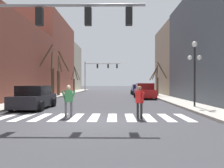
{
  "coord_description": "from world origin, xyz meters",
  "views": [
    {
      "loc": [
        1.06,
        -9.74,
        1.72
      ],
      "look_at": [
        0.49,
        27.11,
        1.57
      ],
      "focal_mm": 35.0,
      "sensor_mm": 36.0,
      "label": 1
    }
  ],
  "objects_px": {
    "traffic_signal_near": "(45,28)",
    "traffic_signal_far": "(98,69)",
    "street_lamp_right_corner": "(195,61)",
    "street_tree_left_near": "(158,80)",
    "pedestrian_on_left_sidewalk": "(69,98)",
    "street_tree_left_far": "(59,76)",
    "car_parked_left_near": "(145,91)",
    "street_tree_right_far": "(52,74)",
    "street_tree_right_mid": "(75,81)",
    "car_parked_left_mid": "(138,90)",
    "pedestrian_crossing_street": "(140,99)",
    "car_at_intersection": "(34,98)"
  },
  "relations": [
    {
      "from": "traffic_signal_far",
      "to": "street_tree_left_near",
      "type": "relative_size",
      "value": 1.75
    },
    {
      "from": "traffic_signal_near",
      "to": "street_tree_left_far",
      "type": "distance_m",
      "value": 18.84
    },
    {
      "from": "street_tree_right_far",
      "to": "car_at_intersection",
      "type": "bearing_deg",
      "value": -79.21
    },
    {
      "from": "traffic_signal_far",
      "to": "car_parked_left_near",
      "type": "xyz_separation_m",
      "value": [
        6.82,
        -21.24,
        -3.85
      ]
    },
    {
      "from": "pedestrian_crossing_street",
      "to": "street_tree_left_near",
      "type": "xyz_separation_m",
      "value": [
        4.27,
        17.47,
        1.2
      ]
    },
    {
      "from": "traffic_signal_near",
      "to": "pedestrian_crossing_street",
      "type": "relative_size",
      "value": 4.98
    },
    {
      "from": "car_parked_left_near",
      "to": "street_tree_right_mid",
      "type": "height_order",
      "value": "street_tree_right_mid"
    },
    {
      "from": "pedestrian_crossing_street",
      "to": "car_parked_left_mid",
      "type": "bearing_deg",
      "value": -40.45
    },
    {
      "from": "street_tree_right_far",
      "to": "car_parked_left_mid",
      "type": "bearing_deg",
      "value": 31.29
    },
    {
      "from": "traffic_signal_near",
      "to": "pedestrian_on_left_sidewalk",
      "type": "distance_m",
      "value": 3.6
    },
    {
      "from": "traffic_signal_far",
      "to": "street_tree_right_mid",
      "type": "distance_m",
      "value": 7.85
    },
    {
      "from": "street_lamp_right_corner",
      "to": "street_tree_left_far",
      "type": "xyz_separation_m",
      "value": [
        -12.74,
        13.95,
        -0.54
      ]
    },
    {
      "from": "car_parked_left_mid",
      "to": "car_parked_left_near",
      "type": "xyz_separation_m",
      "value": [
        -0.1,
        -8.17,
        0.07
      ]
    },
    {
      "from": "car_at_intersection",
      "to": "pedestrian_crossing_street",
      "type": "distance_m",
      "value": 7.68
    },
    {
      "from": "car_parked_left_mid",
      "to": "car_at_intersection",
      "type": "height_order",
      "value": "car_at_intersection"
    },
    {
      "from": "car_parked_left_near",
      "to": "car_at_intersection",
      "type": "bearing_deg",
      "value": 138.3
    },
    {
      "from": "pedestrian_crossing_street",
      "to": "street_tree_right_far",
      "type": "xyz_separation_m",
      "value": [
        -8.76,
        15.19,
        1.91
      ]
    },
    {
      "from": "car_parked_left_mid",
      "to": "street_tree_left_far",
      "type": "relative_size",
      "value": 0.74
    },
    {
      "from": "traffic_signal_far",
      "to": "street_tree_right_far",
      "type": "relative_size",
      "value": 1.21
    },
    {
      "from": "pedestrian_on_left_sidewalk",
      "to": "pedestrian_crossing_street",
      "type": "xyz_separation_m",
      "value": [
        3.53,
        -0.35,
        -0.02
      ]
    },
    {
      "from": "car_parked_left_near",
      "to": "pedestrian_crossing_street",
      "type": "relative_size",
      "value": 2.6
    },
    {
      "from": "traffic_signal_near",
      "to": "traffic_signal_far",
      "type": "distance_m",
      "value": 35.13
    },
    {
      "from": "car_parked_left_near",
      "to": "street_tree_right_far",
      "type": "xyz_separation_m",
      "value": [
        -10.85,
        1.51,
        2.05
      ]
    },
    {
      "from": "pedestrian_crossing_street",
      "to": "street_tree_right_far",
      "type": "height_order",
      "value": "street_tree_right_far"
    },
    {
      "from": "street_tree_right_mid",
      "to": "street_lamp_right_corner",
      "type": "bearing_deg",
      "value": -62.52
    },
    {
      "from": "pedestrian_crossing_street",
      "to": "street_tree_right_mid",
      "type": "relative_size",
      "value": 0.34
    },
    {
      "from": "street_tree_left_near",
      "to": "traffic_signal_near",
      "type": "bearing_deg",
      "value": -116.43
    },
    {
      "from": "street_tree_right_mid",
      "to": "street_tree_left_far",
      "type": "bearing_deg",
      "value": -90.28
    },
    {
      "from": "pedestrian_crossing_street",
      "to": "street_tree_right_mid",
      "type": "height_order",
      "value": "street_tree_right_mid"
    },
    {
      "from": "car_parked_left_near",
      "to": "street_tree_right_mid",
      "type": "relative_size",
      "value": 0.88
    },
    {
      "from": "traffic_signal_far",
      "to": "pedestrian_crossing_street",
      "type": "height_order",
      "value": "traffic_signal_far"
    },
    {
      "from": "traffic_signal_near",
      "to": "car_parked_left_near",
      "type": "height_order",
      "value": "traffic_signal_near"
    },
    {
      "from": "pedestrian_on_left_sidewalk",
      "to": "street_tree_left_near",
      "type": "xyz_separation_m",
      "value": [
        7.8,
        17.12,
        1.18
      ]
    },
    {
      "from": "pedestrian_on_left_sidewalk",
      "to": "street_tree_left_far",
      "type": "distance_m",
      "value": 18.54
    },
    {
      "from": "car_parked_left_near",
      "to": "street_tree_right_mid",
      "type": "xyz_separation_m",
      "value": [
        -10.62,
        14.87,
        1.27
      ]
    },
    {
      "from": "traffic_signal_far",
      "to": "car_at_intersection",
      "type": "distance_m",
      "value": 31.31
    },
    {
      "from": "traffic_signal_near",
      "to": "car_parked_left_mid",
      "type": "height_order",
      "value": "traffic_signal_near"
    },
    {
      "from": "street_tree_left_near",
      "to": "street_tree_right_far",
      "type": "distance_m",
      "value": 13.25
    },
    {
      "from": "traffic_signal_far",
      "to": "car_at_intersection",
      "type": "height_order",
      "value": "traffic_signal_far"
    },
    {
      "from": "traffic_signal_near",
      "to": "street_tree_right_far",
      "type": "height_order",
      "value": "street_tree_right_far"
    },
    {
      "from": "street_lamp_right_corner",
      "to": "car_parked_left_mid",
      "type": "height_order",
      "value": "street_lamp_right_corner"
    },
    {
      "from": "car_parked_left_mid",
      "to": "car_at_intersection",
      "type": "relative_size",
      "value": 1.0
    },
    {
      "from": "car_at_intersection",
      "to": "street_tree_right_far",
      "type": "bearing_deg",
      "value": 10.79
    },
    {
      "from": "traffic_signal_far",
      "to": "street_tree_right_far",
      "type": "bearing_deg",
      "value": -101.56
    },
    {
      "from": "street_tree_left_far",
      "to": "pedestrian_on_left_sidewalk",
      "type": "bearing_deg",
      "value": -74.15
    },
    {
      "from": "traffic_signal_near",
      "to": "traffic_signal_far",
      "type": "relative_size",
      "value": 1.05
    },
    {
      "from": "traffic_signal_near",
      "to": "car_at_intersection",
      "type": "distance_m",
      "value": 5.89
    },
    {
      "from": "car_at_intersection",
      "to": "street_tree_left_far",
      "type": "xyz_separation_m",
      "value": [
        -1.96,
        14.2,
        1.96
      ]
    },
    {
      "from": "street_lamp_right_corner",
      "to": "street_tree_left_near",
      "type": "bearing_deg",
      "value": 89.52
    },
    {
      "from": "traffic_signal_far",
      "to": "street_tree_left_near",
      "type": "distance_m",
      "value": 19.78
    }
  ]
}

